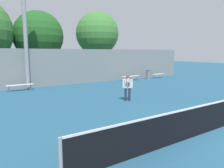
# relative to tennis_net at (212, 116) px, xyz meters

# --- Properties ---
(ground_plane) EXTENTS (100.00, 100.00, 0.00)m
(ground_plane) POSITION_rel_tennis_net_xyz_m (0.00, 0.00, -0.53)
(ground_plane) COLOR #285B7A
(tennis_net) EXTENTS (11.54, 0.09, 1.04)m
(tennis_net) POSITION_rel_tennis_net_xyz_m (0.00, 0.00, 0.00)
(tennis_net) COLOR #99999E
(tennis_net) RESTS_ON ground_plane
(tennis_player) EXTENTS (0.55, 0.52, 1.52)m
(tennis_player) POSITION_rel_tennis_net_xyz_m (0.57, 5.63, 0.33)
(tennis_player) COLOR #282D47
(tennis_player) RESTS_ON ground_plane
(bench_courtside_near) EXTENTS (1.63, 0.40, 0.46)m
(bench_courtside_near) POSITION_rel_tennis_net_xyz_m (10.52, 12.73, -0.11)
(bench_courtside_near) COLOR white
(bench_courtside_near) RESTS_ON ground_plane
(bench_courtside_far) EXTENTS (2.13, 0.40, 0.46)m
(bench_courtside_far) POSITION_rel_tennis_net_xyz_m (6.56, 12.73, -0.11)
(bench_courtside_far) COLOR white
(bench_courtside_far) RESTS_ON ground_plane
(bench_adjacent_court) EXTENTS (1.90, 0.40, 0.46)m
(bench_adjacent_court) POSITION_rel_tennis_net_xyz_m (-3.93, 12.73, -0.11)
(bench_adjacent_court) COLOR white
(bench_adjacent_court) RESTS_ON ground_plane
(light_pole_far_right) EXTENTS (0.90, 0.60, 10.19)m
(light_pole_far_right) POSITION_rel_tennis_net_xyz_m (-3.22, 13.27, 5.16)
(light_pole_far_right) COLOR #939399
(light_pole_far_right) RESTS_ON ground_plane
(trash_bin) EXTENTS (0.51, 0.51, 0.91)m
(trash_bin) POSITION_rel_tennis_net_xyz_m (8.99, 12.70, -0.07)
(trash_bin) COLOR gray
(trash_bin) RESTS_ON ground_plane
(back_fence) EXTENTS (28.39, 0.06, 3.11)m
(back_fence) POSITION_rel_tennis_net_xyz_m (0.00, 13.72, 1.03)
(back_fence) COLOR gray
(back_fence) RESTS_ON ground_plane
(tree_green_tall) EXTENTS (5.09, 5.09, 7.03)m
(tree_green_tall) POSITION_rel_tennis_net_xyz_m (-0.62, 18.95, 3.94)
(tree_green_tall) COLOR brown
(tree_green_tall) RESTS_ON ground_plane
(tree_dark_dense) EXTENTS (5.07, 5.07, 7.58)m
(tree_dark_dense) POSITION_rel_tennis_net_xyz_m (6.24, 18.67, 4.50)
(tree_dark_dense) COLOR brown
(tree_dark_dense) RESTS_ON ground_plane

